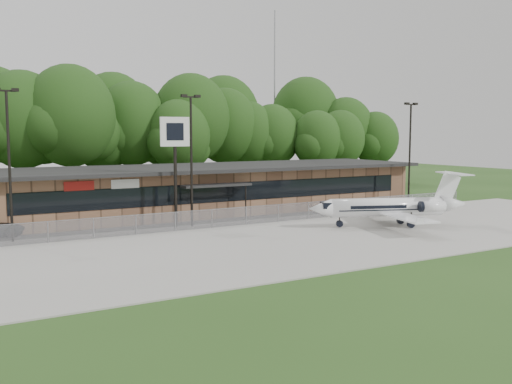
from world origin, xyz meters
TOP-DOWN VIEW (x-y plane):
  - ground at (0.00, 0.00)m, footprint 160.00×160.00m
  - apron at (0.00, 8.00)m, footprint 64.00×18.00m
  - parking_lot at (0.00, 19.50)m, footprint 50.00×9.00m
  - terminal at (-0.00, 23.94)m, footprint 41.00×11.65m
  - fence at (0.00, 15.00)m, footprint 46.00×0.04m
  - treeline at (0.00, 42.00)m, footprint 72.00×12.00m
  - radio_mast at (22.00, 48.00)m, footprint 0.20×0.20m
  - light_pole_left at (-18.00, 16.50)m, footprint 1.55×0.30m
  - light_pole_mid at (-5.00, 16.50)m, footprint 1.55×0.30m
  - light_pole_right at (18.00, 16.50)m, footprint 1.55×0.30m
  - business_jet at (8.41, 8.62)m, footprint 12.55×11.22m
  - pole_sign at (-6.22, 16.79)m, footprint 2.24×0.64m

SIDE VIEW (x-z plane):
  - ground at x=0.00m, z-range 0.00..0.00m
  - parking_lot at x=0.00m, z-range 0.00..0.06m
  - apron at x=0.00m, z-range 0.00..0.08m
  - fence at x=0.00m, z-range 0.02..1.54m
  - business_jet at x=8.41m, z-range -0.61..3.68m
  - terminal at x=0.00m, z-range 0.03..4.33m
  - light_pole_left at x=-18.00m, z-range 0.86..11.09m
  - light_pole_mid at x=-5.00m, z-range 0.86..11.09m
  - light_pole_right at x=18.00m, z-range 0.86..11.09m
  - pole_sign at x=-6.22m, z-range 2.26..10.79m
  - treeline at x=0.00m, z-range 0.00..15.00m
  - radio_mast at x=22.00m, z-range 0.00..25.00m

